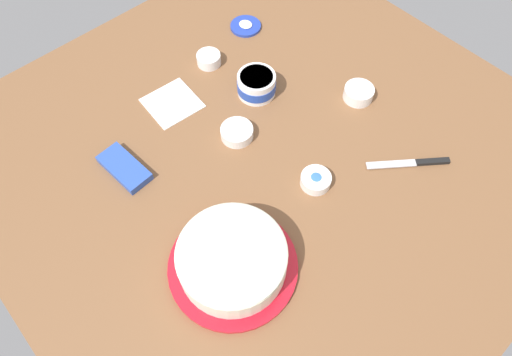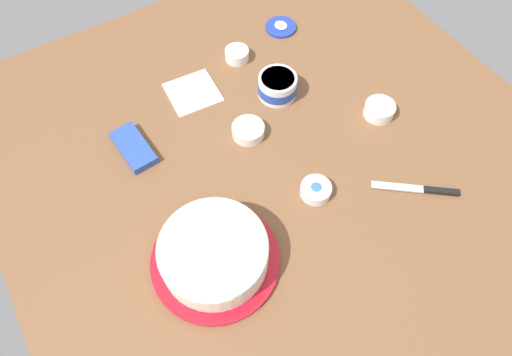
% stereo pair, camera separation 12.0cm
% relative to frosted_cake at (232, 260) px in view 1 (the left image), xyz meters
% --- Properties ---
extents(ground_plane, '(1.54, 1.54, 0.00)m').
position_rel_frosted_cake_xyz_m(ground_plane, '(0.21, -0.31, -0.05)').
color(ground_plane, brown).
extents(frosted_cake, '(0.32, 0.32, 0.11)m').
position_rel_frosted_cake_xyz_m(frosted_cake, '(0.00, 0.00, 0.00)').
color(frosted_cake, red).
rests_on(frosted_cake, ground_plane).
extents(frosting_tub, '(0.12, 0.12, 0.07)m').
position_rel_frosted_cake_xyz_m(frosting_tub, '(0.38, -0.43, -0.01)').
color(frosting_tub, white).
rests_on(frosting_tub, ground_plane).
extents(frosting_tub_lid, '(0.11, 0.11, 0.02)m').
position_rel_frosted_cake_xyz_m(frosting_tub_lid, '(0.63, -0.60, -0.04)').
color(frosting_tub_lid, '#233DAD').
rests_on(frosting_tub_lid, ground_plane).
extents(spreading_knife, '(0.16, 0.20, 0.01)m').
position_rel_frosted_cake_xyz_m(spreading_knife, '(-0.12, -0.58, -0.05)').
color(spreading_knife, silver).
rests_on(spreading_knife, ground_plane).
extents(sprinkle_bowl_rainbow, '(0.09, 0.09, 0.04)m').
position_rel_frosted_cake_xyz_m(sprinkle_bowl_rainbow, '(0.16, -0.65, -0.03)').
color(sprinkle_bowl_rainbow, white).
rests_on(sprinkle_bowl_rainbow, ground_plane).
extents(sprinkle_bowl_blue, '(0.08, 0.08, 0.03)m').
position_rel_frosted_cake_xyz_m(sprinkle_bowl_blue, '(0.03, -0.32, -0.03)').
color(sprinkle_bowl_blue, white).
rests_on(sprinkle_bowl_blue, ground_plane).
extents(sprinkle_bowl_green, '(0.10, 0.10, 0.03)m').
position_rel_frosted_cake_xyz_m(sprinkle_bowl_green, '(0.30, -0.27, -0.03)').
color(sprinkle_bowl_green, white).
rests_on(sprinkle_bowl_green, ground_plane).
extents(sprinkle_bowl_orange, '(0.08, 0.08, 0.04)m').
position_rel_frosted_cake_xyz_m(sprinkle_bowl_orange, '(0.58, -0.40, -0.03)').
color(sprinkle_bowl_orange, white).
rests_on(sprinkle_bowl_orange, ground_plane).
extents(candy_box_lower, '(0.16, 0.09, 0.02)m').
position_rel_frosted_cake_xyz_m(candy_box_lower, '(0.42, 0.04, -0.04)').
color(candy_box_lower, '#2D51B2').
rests_on(candy_box_lower, ground_plane).
extents(paper_napkin, '(0.16, 0.16, 0.01)m').
position_rel_frosted_cake_xyz_m(paper_napkin, '(0.52, -0.21, -0.05)').
color(paper_napkin, white).
rests_on(paper_napkin, ground_plane).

